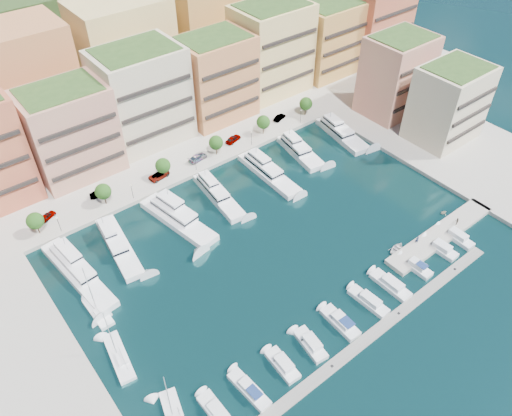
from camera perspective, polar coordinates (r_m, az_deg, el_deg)
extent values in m
plane|color=black|center=(110.84, 2.10, -3.76)|extent=(400.00, 400.00, 0.00)
cube|color=#9E998E|center=(152.72, -13.24, 9.51)|extent=(220.00, 64.00, 2.00)
cube|color=#9E998E|center=(147.03, 23.18, 5.59)|extent=(34.00, 76.00, 2.00)
cube|color=#1B3214|center=(192.74, -20.23, 15.15)|extent=(240.00, 40.00, 58.00)
cube|color=gray|center=(96.98, 12.52, -14.47)|extent=(72.00, 2.20, 0.35)
cube|color=#9E998E|center=(119.12, 20.28, -3.04)|extent=(32.00, 5.00, 2.00)
cube|color=tan|center=(130.38, -20.42, 8.07)|extent=(20.00, 15.00, 22.00)
cube|color=black|center=(124.04, -19.05, 6.59)|extent=(18.40, 0.50, 0.90)
cube|color=#2A4B1E|center=(124.88, -21.67, 12.38)|extent=(17.60, 13.20, 0.80)
cube|color=beige|center=(137.34, -12.85, 12.27)|extent=(22.00, 16.00, 25.00)
cube|color=black|center=(130.83, -11.09, 10.96)|extent=(20.24, 0.50, 0.90)
cube|color=#2A4B1E|center=(131.65, -13.72, 17.13)|extent=(19.36, 14.08, 0.80)
cube|color=#CB7A4C|center=(145.63, -4.62, 14.53)|extent=(20.00, 15.00, 23.00)
cube|color=black|center=(139.98, -2.76, 13.42)|extent=(18.40, 0.50, 0.90)
cube|color=#2A4B1E|center=(140.57, -4.90, 18.84)|extent=(17.60, 13.20, 0.80)
cube|color=#EDCD7D|center=(158.32, 1.76, 17.60)|extent=(22.00, 16.00, 26.00)
cube|color=black|center=(152.70, 3.82, 16.57)|extent=(20.24, 0.50, 0.90)
cube|color=#2A4B1E|center=(153.28, 1.87, 22.16)|extent=(19.36, 14.08, 0.80)
cube|color=gold|center=(171.70, 8.16, 18.50)|extent=(20.00, 15.00, 22.00)
cube|color=black|center=(166.93, 10.10, 17.58)|extent=(18.40, 0.50, 0.90)
cube|color=#2A4B1E|center=(167.56, 8.56, 22.07)|extent=(17.60, 13.20, 0.80)
cube|color=#B14D3B|center=(184.20, 13.35, 19.83)|extent=(22.00, 16.00, 24.00)
cube|color=black|center=(179.57, 15.41, 18.90)|extent=(20.24, 0.50, 0.90)
cube|color=tan|center=(153.11, 15.72, 14.34)|extent=(18.00, 14.00, 22.00)
cube|color=black|center=(149.55, 17.88, 13.19)|extent=(16.56, 0.50, 0.90)
cube|color=#2A4B1E|center=(148.45, 16.56, 18.21)|extent=(15.84, 12.32, 0.80)
cube|color=beige|center=(145.24, 21.12, 11.02)|extent=(18.00, 14.00, 20.00)
cube|color=black|center=(142.39, 23.46, 9.68)|extent=(16.56, 0.50, 0.90)
cube|color=#2A4B1E|center=(140.64, 22.18, 14.61)|extent=(15.84, 12.32, 0.80)
cube|color=#CB7A4C|center=(148.76, -25.10, 12.82)|extent=(26.00, 18.00, 30.00)
cube|color=#EDCD7D|center=(156.85, -14.68, 16.86)|extent=(26.00, 18.00, 30.00)
cube|color=gold|center=(169.93, -5.22, 19.94)|extent=(26.00, 18.00, 30.00)
cube|color=#B14D3B|center=(186.95, 2.97, 22.14)|extent=(26.00, 18.00, 30.00)
cylinder|color=#473323|center=(120.03, -23.64, -2.14)|extent=(0.24, 0.24, 3.00)
sphere|color=#204413|center=(118.60, -23.94, -1.36)|extent=(3.80, 3.80, 3.80)
cylinder|color=#473323|center=(122.56, -16.87, 1.01)|extent=(0.24, 0.24, 3.00)
sphere|color=#204413|center=(121.16, -17.08, 1.82)|extent=(3.80, 3.80, 3.80)
cylinder|color=#473323|center=(127.08, -10.47, 3.98)|extent=(0.24, 0.24, 3.00)
sphere|color=#204413|center=(125.73, -10.60, 4.79)|extent=(3.80, 3.80, 3.80)
cylinder|color=#473323|center=(133.37, -4.55, 6.66)|extent=(0.24, 0.24, 3.00)
sphere|color=#204413|center=(132.09, -4.60, 7.46)|extent=(3.80, 3.80, 3.80)
cylinder|color=#473323|center=(141.21, 0.83, 9.02)|extent=(0.24, 0.24, 3.00)
sphere|color=#204413|center=(140.00, 0.84, 9.79)|extent=(3.80, 3.80, 3.80)
cylinder|color=#473323|center=(150.34, 5.66, 11.04)|extent=(0.24, 0.24, 3.00)
sphere|color=#204413|center=(149.21, 5.72, 11.78)|extent=(3.80, 3.80, 3.80)
cylinder|color=black|center=(118.41, -21.59, -1.77)|extent=(0.10, 0.10, 4.00)
sphere|color=#FFF2CC|center=(117.09, -21.83, -1.04)|extent=(0.30, 0.30, 0.30)
cylinder|color=black|center=(122.03, -13.97, 1.80)|extent=(0.10, 0.10, 4.00)
sphere|color=#FFF2CC|center=(120.76, -14.12, 2.54)|extent=(0.30, 0.30, 0.30)
cylinder|color=black|center=(128.11, -6.90, 5.07)|extent=(0.10, 0.10, 4.00)
sphere|color=#FFF2CC|center=(126.90, -6.98, 5.81)|extent=(0.30, 0.30, 0.30)
cylinder|color=black|center=(136.31, -0.53, 7.93)|extent=(0.10, 0.10, 4.00)
sphere|color=#FFF2CC|center=(135.17, -0.53, 8.65)|extent=(0.30, 0.30, 0.30)
cylinder|color=black|center=(146.28, 5.13, 10.35)|extent=(0.10, 0.10, 4.00)
sphere|color=#FFF2CC|center=(145.22, 5.18, 11.04)|extent=(0.30, 0.30, 0.30)
cube|color=white|center=(109.67, -19.57, -7.35)|extent=(6.72, 24.42, 2.30)
cube|color=white|center=(109.89, -20.31, -5.87)|extent=(4.87, 13.54, 1.80)
cube|color=black|center=(109.89, -20.31, -5.87)|extent=(4.93, 13.61, 0.55)
cube|color=white|center=(110.16, -20.88, -4.71)|extent=(3.32, 7.45, 1.40)
cylinder|color=#B2B2B7|center=(110.12, -21.36, -3.69)|extent=(0.14, 0.14, 1.80)
cube|color=white|center=(112.65, -15.31, -4.47)|extent=(6.79, 20.62, 2.30)
cube|color=white|center=(112.63, -15.96, -3.15)|extent=(4.86, 11.49, 1.80)
cube|color=black|center=(112.63, -15.96, -3.15)|extent=(4.92, 11.55, 0.55)
cube|color=white|center=(112.69, -16.47, -2.11)|extent=(3.28, 6.35, 1.40)
cylinder|color=#B2B2B7|center=(112.51, -16.89, -1.19)|extent=(0.14, 0.14, 1.80)
cube|color=black|center=(112.96, -15.27, -4.63)|extent=(6.85, 20.67, 0.35)
cube|color=white|center=(116.01, -8.85, -1.55)|extent=(8.51, 22.25, 2.30)
cube|color=white|center=(116.08, -9.52, -0.23)|extent=(6.02, 12.46, 1.80)
cube|color=black|center=(116.08, -9.52, -0.23)|extent=(6.09, 12.53, 0.55)
cube|color=white|center=(116.21, -10.05, 0.80)|extent=(4.04, 6.92, 1.40)
cylinder|color=#B2B2B7|center=(116.09, -10.47, 1.73)|extent=(0.14, 0.14, 1.80)
cube|color=white|center=(121.26, -4.27, 1.20)|extent=(6.19, 19.71, 2.30)
cube|color=white|center=(121.19, -4.85, 2.40)|extent=(4.51, 10.96, 1.80)
cube|color=black|center=(121.19, -4.85, 2.40)|extent=(4.58, 11.03, 0.55)
cube|color=white|center=(121.21, -5.31, 3.35)|extent=(3.09, 6.05, 1.40)
cylinder|color=#B2B2B7|center=(121.01, -5.67, 4.21)|extent=(0.14, 0.14, 1.80)
cube|color=white|center=(127.70, 1.48, 3.76)|extent=(5.16, 21.15, 2.30)
cube|color=white|center=(127.72, 0.89, 4.94)|extent=(4.08, 11.67, 1.80)
cube|color=black|center=(127.72, 0.89, 4.94)|extent=(4.14, 11.73, 0.55)
cube|color=white|center=(127.82, 0.42, 5.87)|extent=(2.92, 6.38, 1.40)
cylinder|color=#B2B2B7|center=(127.68, 0.07, 6.71)|extent=(0.14, 0.14, 1.80)
cube|color=black|center=(127.98, 1.48, 3.60)|extent=(5.22, 21.21, 0.35)
cube|color=white|center=(135.82, 5.09, 6.24)|extent=(7.50, 17.43, 2.30)
cube|color=white|center=(135.63, 4.66, 7.28)|extent=(5.41, 9.80, 1.80)
cube|color=black|center=(135.63, 4.66, 7.28)|extent=(5.48, 9.87, 0.55)
cube|color=white|center=(135.54, 4.31, 8.09)|extent=(3.68, 5.46, 1.40)
cylinder|color=#B2B2B7|center=(135.27, 4.06, 8.84)|extent=(0.14, 0.14, 1.80)
cube|color=white|center=(144.26, 9.79, 8.13)|extent=(8.17, 19.58, 2.30)
cube|color=white|center=(144.19, 9.34, 9.15)|extent=(5.87, 10.99, 1.80)
cube|color=black|center=(144.19, 9.34, 9.15)|extent=(5.94, 11.06, 0.55)
cube|color=white|center=(144.19, 8.98, 9.95)|extent=(3.98, 6.12, 1.40)
cylinder|color=#B2B2B7|center=(144.00, 8.72, 10.68)|extent=(0.14, 0.14, 1.80)
cube|color=white|center=(87.89, -4.43, -22.40)|extent=(2.75, 8.39, 1.40)
cube|color=white|center=(86.56, -4.31, -22.22)|extent=(2.11, 4.04, 1.10)
cube|color=black|center=(87.43, -4.98, -21.50)|extent=(1.91, 0.12, 0.55)
cube|color=white|center=(89.49, -0.80, -20.12)|extent=(3.05, 8.94, 1.40)
cube|color=white|center=(88.18, -0.62, -19.92)|extent=(2.19, 4.34, 1.10)
cube|color=black|center=(89.07, -1.36, -19.21)|extent=(1.76, 0.22, 0.55)
cube|color=navy|center=(87.23, -0.13, -20.25)|extent=(1.89, 2.75, 0.12)
cube|color=white|center=(91.85, 3.03, -17.55)|extent=(3.11, 7.43, 1.40)
cube|color=white|center=(90.59, 3.22, -17.29)|extent=(2.30, 3.62, 1.10)
cube|color=black|center=(91.35, 2.59, -16.76)|extent=(1.93, 0.21, 0.55)
cube|color=white|center=(94.42, 6.22, -15.30)|extent=(3.71, 7.86, 1.40)
cube|color=white|center=(93.20, 6.44, -15.02)|extent=(2.59, 3.88, 1.10)
cube|color=black|center=(93.95, 5.78, -14.51)|extent=(1.95, 0.36, 0.55)
cube|color=white|center=(97.84, 9.56, -12.84)|extent=(3.13, 8.51, 1.40)
cube|color=white|center=(96.65, 9.83, -12.55)|extent=(2.36, 4.11, 1.10)
cube|color=black|center=(97.43, 9.09, -12.02)|extent=(2.06, 0.17, 0.55)
cube|color=navy|center=(95.79, 10.35, -12.74)|extent=(2.08, 2.59, 0.12)
cube|color=white|center=(101.84, 12.70, -10.45)|extent=(3.05, 8.83, 1.40)
cube|color=white|center=(100.69, 12.99, -10.14)|extent=(2.23, 4.28, 1.10)
cube|color=black|center=(101.47, 12.23, -9.65)|extent=(1.85, 0.20, 0.55)
cube|color=white|center=(105.50, 15.08, -8.58)|extent=(2.98, 8.95, 1.40)
cube|color=white|center=(104.39, 15.39, -8.27)|extent=(2.28, 4.31, 1.10)
cube|color=black|center=(105.15, 14.62, -7.80)|extent=(2.05, 0.13, 0.55)
cube|color=white|center=(110.30, 17.72, -6.48)|extent=(2.66, 7.39, 1.40)
cube|color=white|center=(109.26, 18.01, -6.13)|extent=(2.01, 3.57, 1.10)
cube|color=black|center=(109.89, 17.39, -5.79)|extent=(1.76, 0.15, 0.55)
cube|color=navy|center=(108.55, 18.46, -6.20)|extent=(1.77, 2.25, 0.12)
cube|color=white|center=(115.75, 20.24, -4.44)|extent=(3.04, 7.88, 1.40)
cube|color=white|center=(114.75, 20.55, -4.09)|extent=(2.27, 3.82, 1.10)
cube|color=black|center=(115.38, 19.91, -3.76)|extent=(1.96, 0.18, 0.55)
cube|color=white|center=(119.66, 21.82, -3.15)|extent=(2.70, 8.42, 1.40)
cube|color=white|center=(118.69, 22.14, -2.81)|extent=(2.05, 4.06, 1.10)
cube|color=black|center=(119.33, 21.47, -2.47)|extent=(1.81, 0.14, 0.55)
cylinder|color=#B2B2B7|center=(82.67, -9.91, -20.48)|extent=(0.14, 0.14, 12.00)
cube|color=white|center=(102.62, -17.58, -11.31)|extent=(2.84, 8.80, 1.20)
cube|color=white|center=(101.38, -17.48, -11.33)|extent=(1.66, 2.22, 0.60)
cylinder|color=#B2B2B7|center=(97.91, -18.48, -8.81)|extent=(0.14, 0.14, 12.00)
cylinder|color=#B2B2B7|center=(100.57, -17.45, -11.26)|extent=(0.16, 3.94, 0.10)
cube|color=white|center=(95.77, -15.37, -16.15)|extent=(4.39, 11.10, 1.20)
cube|color=white|center=(94.43, -15.17, -16.32)|extent=(2.07, 2.92, 0.60)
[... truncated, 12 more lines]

